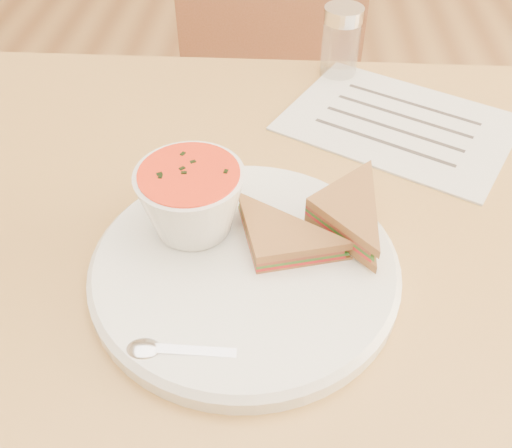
# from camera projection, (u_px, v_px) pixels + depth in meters

# --- Properties ---
(dining_table) EXTENTS (1.00, 0.70, 0.75)m
(dining_table) POSITION_uv_depth(u_px,v_px,m) (289.00, 389.00, 0.89)
(dining_table) COLOR olive
(dining_table) RESTS_ON floor
(chair_far) EXTENTS (0.48, 0.48, 0.92)m
(chair_far) POSITION_uv_depth(u_px,v_px,m) (283.00, 141.00, 1.22)
(chair_far) COLOR brown
(chair_far) RESTS_ON floor
(plate) EXTENTS (0.38, 0.38, 0.02)m
(plate) POSITION_uv_depth(u_px,v_px,m) (245.00, 268.00, 0.56)
(plate) COLOR white
(plate) RESTS_ON dining_table
(soup_bowl) EXTENTS (0.11, 0.11, 0.07)m
(soup_bowl) POSITION_uv_depth(u_px,v_px,m) (192.00, 203.00, 0.56)
(soup_bowl) COLOR white
(soup_bowl) RESTS_ON plate
(sandwich_half_a) EXTENTS (0.12, 0.12, 0.03)m
(sandwich_half_a) POSITION_uv_depth(u_px,v_px,m) (256.00, 268.00, 0.53)
(sandwich_half_a) COLOR #9A6136
(sandwich_half_a) RESTS_ON plate
(sandwich_half_b) EXTENTS (0.14, 0.14, 0.03)m
(sandwich_half_b) POSITION_uv_depth(u_px,v_px,m) (305.00, 209.00, 0.57)
(sandwich_half_b) COLOR #9A6136
(sandwich_half_b) RESTS_ON plate
(spoon) EXTENTS (0.15, 0.03, 0.01)m
(spoon) POSITION_uv_depth(u_px,v_px,m) (197.00, 352.00, 0.48)
(spoon) COLOR silver
(spoon) RESTS_ON plate
(paper_menu) EXTENTS (0.35, 0.32, 0.00)m
(paper_menu) POSITION_uv_depth(u_px,v_px,m) (398.00, 123.00, 0.76)
(paper_menu) COLOR white
(paper_menu) RESTS_ON dining_table
(condiment_shaker) EXTENTS (0.07, 0.07, 0.10)m
(condiment_shaker) POSITION_uv_depth(u_px,v_px,m) (341.00, 42.00, 0.82)
(condiment_shaker) COLOR silver
(condiment_shaker) RESTS_ON dining_table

